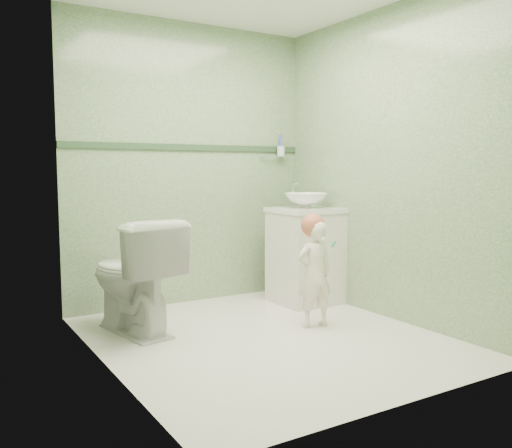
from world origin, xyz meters
TOP-DOWN VIEW (x-y plane):
  - ground at (0.00, 0.00)m, footprint 2.50×2.50m
  - room_shell at (0.00, 0.00)m, footprint 2.50×2.54m
  - trim_stripe at (0.00, 1.24)m, footprint 2.20×0.02m
  - vanity at (0.84, 0.70)m, footprint 0.52×0.50m
  - counter at (0.84, 0.70)m, footprint 0.54×0.52m
  - basin at (0.84, 0.70)m, footprint 0.37×0.37m
  - faucet at (0.84, 0.89)m, footprint 0.03×0.13m
  - cup_holder at (0.89, 1.18)m, footprint 0.26×0.07m
  - toilet at (-0.74, 0.62)m, footprint 0.60×0.88m
  - toddler at (0.45, 0.06)m, footprint 0.31×0.22m
  - hair_cap at (0.45, 0.09)m, footprint 0.17×0.17m
  - teal_toothbrush at (0.51, -0.07)m, footprint 0.11×0.14m

SIDE VIEW (x-z plane):
  - ground at x=0.00m, z-range 0.00..0.00m
  - toddler at x=0.45m, z-range 0.00..0.79m
  - vanity at x=0.84m, z-range 0.00..0.80m
  - toilet at x=-0.74m, z-range 0.00..0.82m
  - teal_toothbrush at x=0.51m, z-range 0.59..0.67m
  - hair_cap at x=0.45m, z-range 0.66..0.84m
  - counter at x=0.84m, z-range 0.79..0.83m
  - basin at x=0.84m, z-range 0.83..0.96m
  - faucet at x=0.84m, z-range 0.88..1.06m
  - room_shell at x=0.00m, z-range 0.00..2.40m
  - cup_holder at x=0.89m, z-range 1.23..1.44m
  - trim_stripe at x=0.00m, z-range 1.33..1.38m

